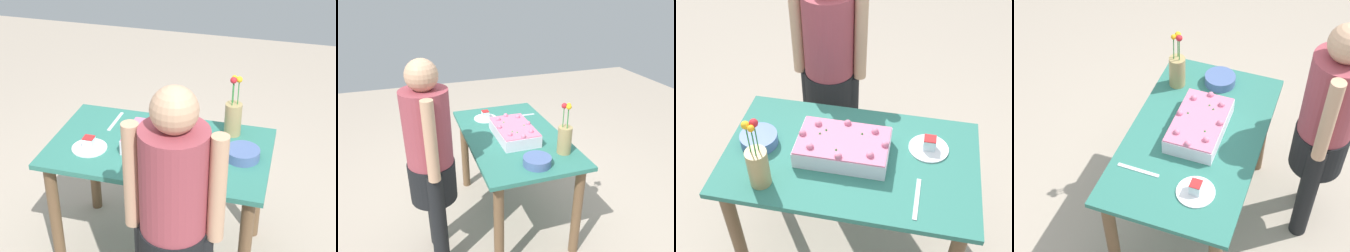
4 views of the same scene
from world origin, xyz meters
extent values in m
plane|color=#B09F8D|center=(0.00, 0.00, 0.00)|extent=(8.00, 8.00, 0.00)
cube|color=#307466|center=(0.00, 0.00, 0.76)|extent=(1.26, 0.74, 0.03)
cylinder|color=brown|center=(-0.55, -0.29, 0.37)|extent=(0.07, 0.07, 0.74)
cylinder|color=brown|center=(0.55, -0.29, 0.37)|extent=(0.07, 0.07, 0.74)
cylinder|color=brown|center=(0.55, 0.29, 0.37)|extent=(0.07, 0.07, 0.74)
cube|color=white|center=(0.04, -0.01, 0.82)|extent=(0.45, 0.28, 0.09)
cube|color=#D67192|center=(0.04, -0.01, 0.87)|extent=(0.44, 0.27, 0.01)
sphere|color=#D67192|center=(0.24, -0.01, 0.88)|extent=(0.04, 0.04, 0.04)
sphere|color=#D67192|center=(0.18, 0.07, 0.88)|extent=(0.04, 0.04, 0.04)
sphere|color=#D67192|center=(0.04, 0.11, 0.88)|extent=(0.04, 0.04, 0.04)
sphere|color=#D67192|center=(-0.11, 0.07, 0.88)|extent=(0.04, 0.04, 0.04)
sphere|color=#D67192|center=(-0.16, -0.01, 0.88)|extent=(0.04, 0.04, 0.04)
sphere|color=#D67192|center=(-0.11, -0.09, 0.88)|extent=(0.04, 0.04, 0.04)
sphere|color=#D67192|center=(0.04, -0.13, 0.88)|extent=(0.04, 0.04, 0.04)
sphere|color=#D67192|center=(0.18, -0.09, 0.88)|extent=(0.04, 0.04, 0.04)
cone|color=#2D8438|center=(0.13, -0.06, 0.87)|extent=(0.02, 0.02, 0.02)
cone|color=#2D8438|center=(0.06, 0.07, 0.87)|extent=(0.02, 0.02, 0.02)
cone|color=#2D8438|center=(0.16, -0.03, 0.87)|extent=(0.02, 0.02, 0.02)
cone|color=#2D8438|center=(-0.04, -0.07, 0.87)|extent=(0.02, 0.02, 0.02)
cylinder|color=white|center=(-0.38, -0.13, 0.78)|extent=(0.20, 0.20, 0.01)
cube|color=white|center=(-0.38, -0.13, 0.81)|extent=(0.06, 0.06, 0.06)
cube|color=red|center=(-0.38, -0.13, 0.85)|extent=(0.06, 0.06, 0.01)
cube|color=silver|center=(-0.34, 0.20, 0.78)|extent=(0.02, 0.23, 0.00)
cylinder|color=tan|center=(0.38, 0.25, 0.87)|extent=(0.10, 0.10, 0.20)
cylinder|color=#2D8438|center=(0.40, 0.25, 1.05)|extent=(0.01, 0.01, 0.16)
sphere|color=yellow|center=(0.40, 0.25, 1.13)|extent=(0.04, 0.04, 0.04)
cylinder|color=#2D8438|center=(0.37, 0.26, 1.05)|extent=(0.01, 0.01, 0.16)
sphere|color=#FCA91C|center=(0.37, 0.26, 1.13)|extent=(0.03, 0.03, 0.03)
cylinder|color=#2D8438|center=(0.37, 0.23, 1.05)|extent=(0.01, 0.01, 0.16)
sphere|color=red|center=(0.37, 0.23, 1.13)|extent=(0.04, 0.04, 0.04)
cylinder|color=#4C659C|center=(0.47, 0.00, 0.80)|extent=(0.19, 0.19, 0.06)
cylinder|color=black|center=(0.39, -0.67, 0.39)|extent=(0.11, 0.11, 0.78)
cylinder|color=black|center=(0.13, -0.67, 0.39)|extent=(0.11, 0.11, 0.78)
cylinder|color=black|center=(0.26, -0.67, 0.66)|extent=(0.31, 0.31, 0.28)
cylinder|color=#983E49|center=(0.26, -0.67, 1.04)|extent=(0.30, 0.30, 0.52)
cylinder|color=tan|center=(0.44, -0.67, 1.04)|extent=(0.08, 0.08, 0.52)
cylinder|color=tan|center=(0.07, -0.67, 1.04)|extent=(0.08, 0.08, 0.52)
camera|label=1|loc=(0.69, -2.38, 2.34)|focal=55.00mm
camera|label=2|loc=(2.18, -0.78, 1.93)|focal=35.00mm
camera|label=3|loc=(-0.25, 1.42, 2.28)|focal=45.00mm
camera|label=4|loc=(-1.88, -0.59, 2.86)|focal=55.00mm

